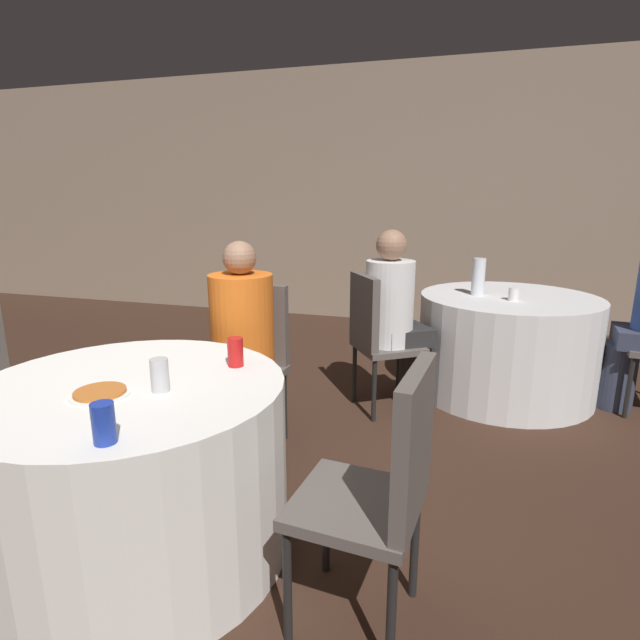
# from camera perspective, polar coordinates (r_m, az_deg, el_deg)

# --- Properties ---
(ground_plane) EXTENTS (16.00, 16.00, 0.00)m
(ground_plane) POSITION_cam_1_polar(r_m,az_deg,el_deg) (2.60, -21.68, -20.23)
(ground_plane) COLOR #382319
(wall_back) EXTENTS (16.00, 0.06, 2.80)m
(wall_back) POSITION_cam_1_polar(r_m,az_deg,el_deg) (5.89, 2.74, 13.80)
(wall_back) COLOR gray
(wall_back) RESTS_ON ground_plane
(table_near) EXTENTS (1.19, 1.19, 0.73)m
(table_near) POSITION_cam_1_polar(r_m,az_deg,el_deg) (2.19, -20.21, -15.72)
(table_near) COLOR white
(table_near) RESTS_ON ground_plane
(table_far) EXTENTS (1.25, 1.25, 0.73)m
(table_far) POSITION_cam_1_polar(r_m,az_deg,el_deg) (3.88, 20.45, -2.68)
(table_far) COLOR white
(table_far) RESTS_ON ground_plane
(chair_near_east) EXTENTS (0.44, 0.44, 0.93)m
(chair_near_east) POSITION_cam_1_polar(r_m,az_deg,el_deg) (1.66, 7.45, -17.61)
(chair_near_east) COLOR #59514C
(chair_near_east) RESTS_ON ground_plane
(chair_near_north) EXTENTS (0.42, 0.42, 0.93)m
(chair_near_north) POSITION_cam_1_polar(r_m,az_deg,el_deg) (2.89, -7.88, -3.56)
(chair_near_north) COLOR #59514C
(chair_near_north) RESTS_ON ground_plane
(chair_far_southwest) EXTENTS (0.56, 0.56, 0.93)m
(chair_far_southwest) POSITION_cam_1_polar(r_m,az_deg,el_deg) (3.30, 6.35, -1.28)
(chair_far_southwest) COLOR #59514C
(chair_far_southwest) RESTS_ON ground_plane
(person_orange_shirt) EXTENTS (0.35, 0.51, 1.19)m
(person_orange_shirt) POSITION_cam_1_polar(r_m,az_deg,el_deg) (2.74, -9.44, -3.41)
(person_orange_shirt) COLOR #33384C
(person_orange_shirt) RESTS_ON ground_plane
(person_white_shirt) EXTENTS (0.47, 0.44, 1.21)m
(person_white_shirt) POSITION_cam_1_polar(r_m,az_deg,el_deg) (3.36, 8.96, -0.15)
(person_white_shirt) COLOR #282828
(person_white_shirt) RESTS_ON ground_plane
(pizza_plate_near) EXTENTS (0.21, 0.21, 0.02)m
(pizza_plate_near) POSITION_cam_1_polar(r_m,az_deg,el_deg) (1.97, -23.84, -7.62)
(pizza_plate_near) COLOR white
(pizza_plate_near) RESTS_ON table_near
(soda_can_red) EXTENTS (0.07, 0.07, 0.12)m
(soda_can_red) POSITION_cam_1_polar(r_m,az_deg,el_deg) (2.11, -9.65, -3.63)
(soda_can_red) COLOR red
(soda_can_red) RESTS_ON table_near
(soda_can_silver) EXTENTS (0.07, 0.07, 0.12)m
(soda_can_silver) POSITION_cam_1_polar(r_m,az_deg,el_deg) (1.91, -17.85, -6.01)
(soda_can_silver) COLOR silver
(soda_can_silver) RESTS_ON table_near
(soda_can_blue) EXTENTS (0.07, 0.07, 0.12)m
(soda_can_blue) POSITION_cam_1_polar(r_m,az_deg,el_deg) (1.58, -23.49, -10.77)
(soda_can_blue) COLOR #1E38A5
(soda_can_blue) RESTS_ON table_near
(bottle_far) EXTENTS (0.09, 0.09, 0.26)m
(bottle_far) POSITION_cam_1_polar(r_m,az_deg,el_deg) (3.74, 17.65, 4.74)
(bottle_far) COLOR silver
(bottle_far) RESTS_ON table_far
(cup_far) EXTENTS (0.07, 0.07, 0.09)m
(cup_far) POSITION_cam_1_polar(r_m,az_deg,el_deg) (3.63, 21.27, 2.77)
(cup_far) COLOR white
(cup_far) RESTS_ON table_far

